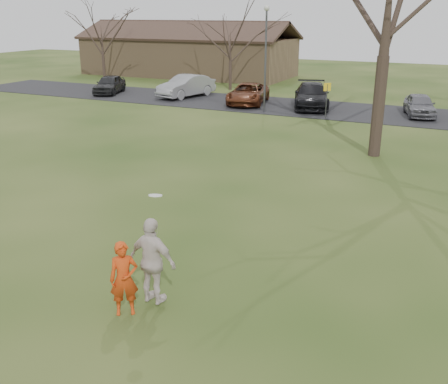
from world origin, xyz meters
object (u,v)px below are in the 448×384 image
Objects in this scene: car_1 at (186,86)px; catching_play at (153,261)px; lamp_post at (266,46)px; car_2 at (248,94)px; player_defender at (124,279)px; car_3 at (311,96)px; car_4 at (420,105)px; car_0 at (109,84)px; building at (188,55)px.

catching_play is at bearing -48.15° from car_1.
car_2 is at bearing 132.31° from lamp_post.
car_3 is (-3.38, 25.06, 0.00)m from player_defender.
car_0 is at bearing 166.95° from car_4.
car_4 is 24.72m from catching_play.
building is (-11.95, 13.25, 1.22)m from car_2.
car_1 is 0.23× the size of building.
player_defender is at bearing -99.53° from car_3.
car_3 is (9.43, -0.33, -0.02)m from car_1.
car_0 is 0.76× the size of car_3.
car_0 is 11.26m from car_2.
car_4 is at bearing -29.40° from building.
player_defender is at bearing -49.32° from car_1.
car_2 reaches higher than car_4.
car_3 is at bearing -38.33° from building.
car_4 is at bearing -16.97° from car_0.
building is (-6.77, 12.48, 1.11)m from car_1.
building is at bearing 132.09° from lamp_post.
player_defender is 30.86m from car_0.
lamp_post is (-2.20, -2.69, 3.17)m from car_3.
car_0 is at bearing -156.86° from car_1.
player_defender is 0.08× the size of building.
building reaches higher than car_4.
building is at bearing 135.96° from car_4.
player_defender is at bearing -75.98° from lamp_post.
car_1 is at bearing 160.80° from car_3.
building is at bearing 121.15° from car_2.
car_4 is (22.12, 0.61, -0.04)m from car_0.
car_4 is at bearing -17.66° from car_3.
car_4 is 26.22m from building.
car_4 is 1.56× the size of catching_play.
car_1 reaches higher than car_0.
player_defender is 25.77m from car_2.
lamp_post reaches higher than player_defender.
player_defender is 23.27m from lamp_post.
lamp_post is at bearing 105.31° from catching_play.
player_defender is 0.65× the size of catching_play.
catching_play reaches higher than car_0.
car_3 is 4.70m from lamp_post.
car_3 is 1.38× the size of car_4.
car_2 is at bearing 168.75° from car_3.
car_0 is 13.85m from lamp_post.
car_2 is (5.18, -0.77, -0.11)m from car_1.
car_0 is at bearing 165.22° from car_3.
car_3 is 20.68m from building.
car_2 is at bearing 70.73° from player_defender.
building is (-20.00, 37.42, 0.85)m from catching_play.
lamp_post reaches higher than car_3.
car_3 is at bearing 50.76° from lamp_post.
car_4 is 0.18× the size of building.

